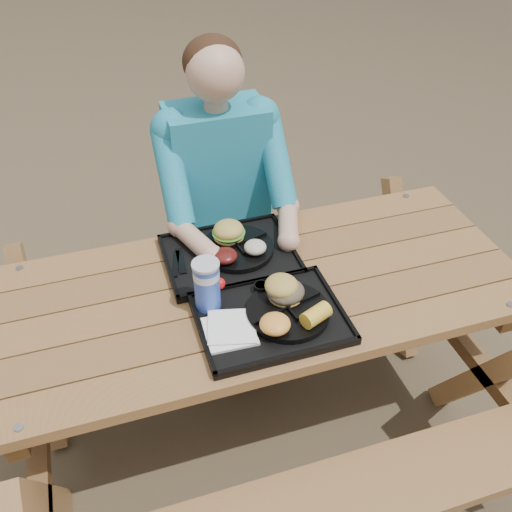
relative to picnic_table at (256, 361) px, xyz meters
name	(u,v)px	position (x,y,z in m)	size (l,w,h in m)	color
ground	(256,420)	(0.00, 0.00, -0.38)	(60.00, 60.00, 0.00)	#999999
picnic_table	(256,361)	(0.00, 0.00, 0.00)	(1.80, 1.49, 0.75)	#999999
tray_near	(270,319)	(-0.01, -0.17, 0.39)	(0.45, 0.35, 0.02)	black
tray_far	(230,256)	(-0.04, 0.17, 0.39)	(0.45, 0.35, 0.02)	black
plate_near	(288,311)	(0.05, -0.17, 0.41)	(0.26, 0.26, 0.02)	black
plate_far	(237,248)	(-0.01, 0.18, 0.41)	(0.26, 0.26, 0.02)	black
napkin_stack	(230,330)	(-0.14, -0.19, 0.40)	(0.15, 0.15, 0.02)	white
soda_cup	(207,286)	(-0.18, -0.06, 0.48)	(0.08, 0.08, 0.16)	#173DB3
condiment_bbq	(261,288)	(0.00, -0.05, 0.41)	(0.05, 0.05, 0.03)	black
condiment_mustard	(277,285)	(0.05, -0.05, 0.41)	(0.06, 0.06, 0.03)	gold
sandwich	(286,283)	(0.06, -0.12, 0.47)	(0.11, 0.11, 0.12)	gold
mac_cheese	(275,324)	(-0.02, -0.24, 0.44)	(0.09, 0.09, 0.05)	#FFAB43
corn_cob	(316,315)	(0.11, -0.25, 0.44)	(0.09, 0.09, 0.05)	yellow
cutlery_far	(181,261)	(-0.21, 0.18, 0.40)	(0.02, 0.14, 0.01)	black
burger	(228,226)	(-0.03, 0.24, 0.46)	(0.11, 0.11, 0.10)	gold
baked_beans	(225,256)	(-0.07, 0.12, 0.43)	(0.09, 0.09, 0.04)	#541310
potato_salad	(255,247)	(0.04, 0.13, 0.44)	(0.08, 0.08, 0.04)	beige
diner	(221,218)	(0.03, 0.57, 0.27)	(0.48, 0.84, 1.28)	#18ABA9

